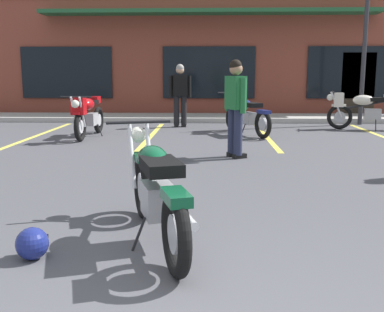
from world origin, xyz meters
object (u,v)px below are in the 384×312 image
(motorcycle_foreground_classic, at_px, (156,190))
(person_by_back_row, at_px, (235,103))
(helmet_on_pavement, at_px, (32,243))
(motorcycle_red_sportbike, at_px, (365,109))
(motorcycle_blue_standard, at_px, (247,115))
(parking_lot_lamp_post, at_px, (368,11))
(motorcycle_silver_naked, at_px, (88,114))
(person_in_shorts_foreground, at_px, (180,92))

(motorcycle_foreground_classic, bearing_deg, person_by_back_row, 77.54)
(person_by_back_row, xyz_separation_m, helmet_on_pavement, (-1.84, -4.54, -0.82))
(motorcycle_red_sportbike, xyz_separation_m, motorcycle_blue_standard, (-3.10, -1.07, -0.07))
(motorcycle_blue_standard, distance_m, parking_lot_lamp_post, 4.82)
(person_by_back_row, relative_size, parking_lot_lamp_post, 0.35)
(motorcycle_red_sportbike, xyz_separation_m, helmet_on_pavement, (-5.38, -8.66, -0.40))
(motorcycle_foreground_classic, bearing_deg, helmet_on_pavement, -154.90)
(person_by_back_row, relative_size, helmet_on_pavement, 6.44)
(motorcycle_blue_standard, distance_m, person_by_back_row, 3.12)
(motorcycle_foreground_classic, relative_size, motorcycle_silver_naked, 0.97)
(person_in_shorts_foreground, xyz_separation_m, person_by_back_row, (1.23, -4.55, 0.00))
(motorcycle_red_sportbike, distance_m, person_in_shorts_foreground, 4.80)
(motorcycle_foreground_classic, relative_size, person_in_shorts_foreground, 1.22)
(motorcycle_red_sportbike, relative_size, person_in_shorts_foreground, 1.25)
(motorcycle_silver_naked, bearing_deg, person_by_back_row, -37.05)
(motorcycle_foreground_classic, height_order, helmet_on_pavement, motorcycle_foreground_classic)
(person_in_shorts_foreground, relative_size, helmet_on_pavement, 6.44)
(motorcycle_silver_naked, xyz_separation_m, person_by_back_row, (3.17, -2.39, 0.42))
(helmet_on_pavement, bearing_deg, person_by_back_row, 67.91)
(person_in_shorts_foreground, height_order, parking_lot_lamp_post, parking_lot_lamp_post)
(motorcycle_blue_standard, relative_size, helmet_on_pavement, 7.56)
(motorcycle_red_sportbike, bearing_deg, motorcycle_blue_standard, -160.97)
(person_in_shorts_foreground, distance_m, helmet_on_pavement, 9.15)
(motorcycle_foreground_classic, bearing_deg, motorcycle_blue_standard, 79.34)
(motorcycle_silver_naked, height_order, person_in_shorts_foreground, person_in_shorts_foreground)
(motorcycle_foreground_classic, height_order, motorcycle_silver_naked, same)
(motorcycle_blue_standard, height_order, helmet_on_pavement, motorcycle_blue_standard)
(motorcycle_foreground_classic, height_order, person_by_back_row, person_by_back_row)
(motorcycle_red_sportbike, xyz_separation_m, parking_lot_lamp_post, (0.29, 1.12, 2.57))
(motorcycle_silver_naked, distance_m, parking_lot_lamp_post, 7.97)
(motorcycle_red_sportbike, height_order, person_by_back_row, person_by_back_row)
(person_by_back_row, bearing_deg, person_in_shorts_foreground, 105.07)
(motorcycle_blue_standard, distance_m, person_in_shorts_foreground, 2.30)
(person_in_shorts_foreground, height_order, helmet_on_pavement, person_in_shorts_foreground)
(motorcycle_silver_naked, relative_size, helmet_on_pavement, 8.11)
(helmet_on_pavement, relative_size, parking_lot_lamp_post, 0.05)
(motorcycle_blue_standard, xyz_separation_m, helmet_on_pavement, (-2.28, -7.59, -0.33))
(parking_lot_lamp_post, bearing_deg, person_in_shorts_foreground, -172.33)
(motorcycle_foreground_classic, height_order, motorcycle_blue_standard, same)
(motorcycle_foreground_classic, distance_m, person_in_shorts_foreground, 8.67)
(person_in_shorts_foreground, xyz_separation_m, helmet_on_pavement, (-0.62, -9.09, -0.82))
(motorcycle_blue_standard, bearing_deg, motorcycle_red_sportbike, 19.03)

